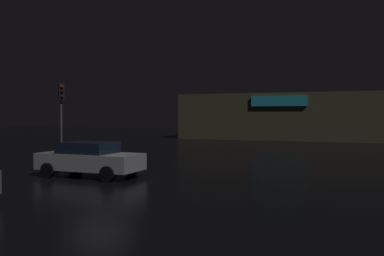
# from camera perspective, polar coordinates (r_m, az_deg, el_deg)

# --- Properties ---
(ground_plane) EXTENTS (120.00, 120.00, 0.00)m
(ground_plane) POSITION_cam_1_polar(r_m,az_deg,el_deg) (17.69, -12.34, -6.73)
(ground_plane) COLOR black
(store_building) EXTENTS (21.86, 7.05, 4.82)m
(store_building) POSITION_cam_1_polar(r_m,az_deg,el_deg) (45.99, 12.42, 1.52)
(store_building) COLOR brown
(store_building) RESTS_ON ground
(traffic_signal_main) EXTENTS (0.43, 0.42, 4.49)m
(traffic_signal_main) POSITION_cam_1_polar(r_m,az_deg,el_deg) (26.64, -17.28, 3.22)
(traffic_signal_main) COLOR #595B60
(traffic_signal_main) RESTS_ON ground
(car_far) EXTENTS (4.42, 2.06, 1.47)m
(car_far) POSITION_cam_1_polar(r_m,az_deg,el_deg) (18.27, -13.70, -4.04)
(car_far) COLOR #B7B7BF
(car_far) RESTS_ON ground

